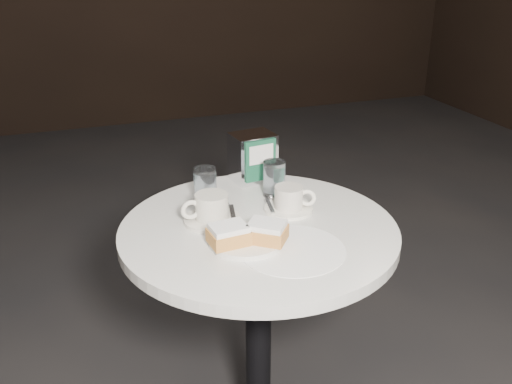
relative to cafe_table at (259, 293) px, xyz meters
The scene contains 8 objects.
cafe_table is the anchor object (origin of this frame).
sugar_spill 0.24m from the cafe_table, 76.59° to the right, with size 0.25×0.25×0.00m, color white.
beignet_plate 0.24m from the cafe_table, 125.15° to the right, with size 0.21×0.21×0.06m.
coffee_cup_left 0.26m from the cafe_table, 148.79° to the left, with size 0.16×0.15×0.08m.
coffee_cup_right 0.26m from the cafe_table, 29.06° to the left, with size 0.17×0.17×0.07m.
water_glass_left 0.32m from the cafe_table, 116.18° to the left, with size 0.08×0.08×0.10m.
water_glass_right 0.32m from the cafe_table, 57.58° to the left, with size 0.07×0.07×0.10m.
napkin_dispenser 0.41m from the cafe_table, 73.60° to the left, with size 0.13×0.12×0.14m.
Camera 1 is at (-0.43, -1.20, 1.40)m, focal length 40.00 mm.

